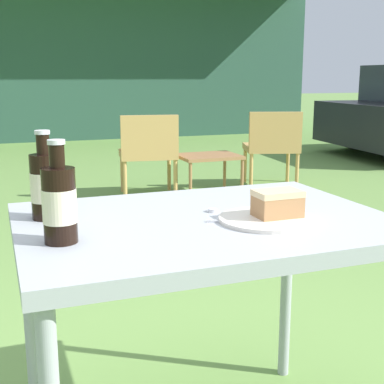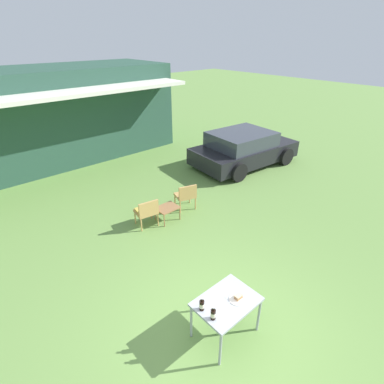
{
  "view_description": "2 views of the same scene",
  "coord_description": "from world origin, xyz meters",
  "px_view_note": "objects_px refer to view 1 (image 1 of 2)",
  "views": [
    {
      "loc": [
        -0.51,
        -1.28,
        1.1
      ],
      "look_at": [
        0.0,
        0.1,
        0.78
      ],
      "focal_mm": 50.0,
      "sensor_mm": 36.0,
      "label": 1
    },
    {
      "loc": [
        -2.57,
        -2.1,
        4.37
      ],
      "look_at": [
        1.76,
        2.8,
        0.9
      ],
      "focal_mm": 28.0,
      "sensor_mm": 36.0,
      "label": 2
    }
  ],
  "objects_px": {
    "patio_table": "(205,243)",
    "cola_bottle_far": "(59,203)",
    "cola_bottle_near": "(45,185)",
    "cake_on_plate": "(272,211)",
    "garden_side_table": "(209,159)",
    "wicker_chair_plain": "(272,143)",
    "wicker_chair_cushioned": "(148,149)"
  },
  "relations": [
    {
      "from": "patio_table",
      "to": "cola_bottle_far",
      "type": "xyz_separation_m",
      "value": [
        -0.39,
        -0.09,
        0.16
      ]
    },
    {
      "from": "cola_bottle_near",
      "to": "cola_bottle_far",
      "type": "distance_m",
      "value": 0.23
    },
    {
      "from": "patio_table",
      "to": "cake_on_plate",
      "type": "distance_m",
      "value": 0.2
    },
    {
      "from": "garden_side_table",
      "to": "cola_bottle_far",
      "type": "relative_size",
      "value": 2.4
    },
    {
      "from": "patio_table",
      "to": "cola_bottle_near",
      "type": "xyz_separation_m",
      "value": [
        -0.4,
        0.14,
        0.16
      ]
    },
    {
      "from": "wicker_chair_plain",
      "to": "garden_side_table",
      "type": "relative_size",
      "value": 1.36
    },
    {
      "from": "wicker_chair_plain",
      "to": "cola_bottle_near",
      "type": "height_order",
      "value": "cola_bottle_near"
    },
    {
      "from": "wicker_chair_cushioned",
      "to": "cola_bottle_near",
      "type": "xyz_separation_m",
      "value": [
        -1.21,
        -3.31,
        0.37
      ]
    },
    {
      "from": "garden_side_table",
      "to": "cola_bottle_near",
      "type": "height_order",
      "value": "cola_bottle_near"
    },
    {
      "from": "wicker_chair_plain",
      "to": "patio_table",
      "type": "bearing_deg",
      "value": 75.64
    },
    {
      "from": "cola_bottle_near",
      "to": "patio_table",
      "type": "bearing_deg",
      "value": -19.48
    },
    {
      "from": "cake_on_plate",
      "to": "cola_bottle_near",
      "type": "xyz_separation_m",
      "value": [
        -0.55,
        0.23,
        0.07
      ]
    },
    {
      "from": "wicker_chair_plain",
      "to": "cake_on_plate",
      "type": "xyz_separation_m",
      "value": [
        -1.95,
        -3.52,
        0.31
      ]
    },
    {
      "from": "cake_on_plate",
      "to": "cola_bottle_far",
      "type": "distance_m",
      "value": 0.54
    },
    {
      "from": "garden_side_table",
      "to": "cola_bottle_near",
      "type": "bearing_deg",
      "value": -118.99
    },
    {
      "from": "wicker_chair_plain",
      "to": "cola_bottle_near",
      "type": "distance_m",
      "value": 4.15
    },
    {
      "from": "garden_side_table",
      "to": "cola_bottle_near",
      "type": "xyz_separation_m",
      "value": [
        -1.76,
        -3.18,
        0.48
      ]
    },
    {
      "from": "wicker_chair_cushioned",
      "to": "cola_bottle_near",
      "type": "relative_size",
      "value": 3.27
    },
    {
      "from": "garden_side_table",
      "to": "wicker_chair_plain",
      "type": "bearing_deg",
      "value": 8.32
    },
    {
      "from": "cake_on_plate",
      "to": "cola_bottle_near",
      "type": "distance_m",
      "value": 0.6
    },
    {
      "from": "cola_bottle_far",
      "to": "garden_side_table",
      "type": "bearing_deg",
      "value": 62.78
    },
    {
      "from": "wicker_chair_cushioned",
      "to": "cola_bottle_far",
      "type": "xyz_separation_m",
      "value": [
        -1.2,
        -3.53,
        0.37
      ]
    },
    {
      "from": "wicker_chair_cushioned",
      "to": "patio_table",
      "type": "xyz_separation_m",
      "value": [
        -0.82,
        -3.45,
        0.21
      ]
    },
    {
      "from": "cola_bottle_far",
      "to": "patio_table",
      "type": "bearing_deg",
      "value": 12.6
    },
    {
      "from": "cola_bottle_near",
      "to": "cola_bottle_far",
      "type": "relative_size",
      "value": 1.0
    },
    {
      "from": "wicker_chair_plain",
      "to": "patio_table",
      "type": "xyz_separation_m",
      "value": [
        -2.1,
        -3.43,
        0.21
      ]
    },
    {
      "from": "cola_bottle_far",
      "to": "cola_bottle_near",
      "type": "bearing_deg",
      "value": 92.4
    },
    {
      "from": "cake_on_plate",
      "to": "cola_bottle_far",
      "type": "relative_size",
      "value": 1.07
    },
    {
      "from": "wicker_chair_plain",
      "to": "patio_table",
      "type": "distance_m",
      "value": 4.03
    },
    {
      "from": "patio_table",
      "to": "garden_side_table",
      "type": "bearing_deg",
      "value": 67.64
    },
    {
      "from": "garden_side_table",
      "to": "patio_table",
      "type": "distance_m",
      "value": 3.61
    },
    {
      "from": "cake_on_plate",
      "to": "patio_table",
      "type": "bearing_deg",
      "value": 150.52
    }
  ]
}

